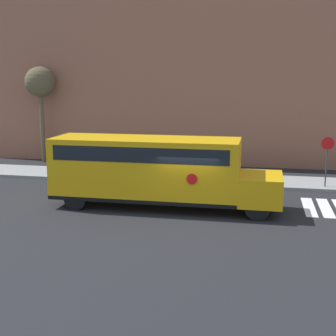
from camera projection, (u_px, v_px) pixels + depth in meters
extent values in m
plane|color=black|center=(190.00, 213.00, 19.88)|extent=(60.00, 60.00, 0.00)
cube|color=gray|center=(208.00, 179.00, 26.11)|extent=(44.00, 3.00, 0.15)
cube|color=#935B42|center=(220.00, 74.00, 31.26)|extent=(32.00, 4.00, 11.73)
cube|color=white|center=(309.00, 207.00, 20.81)|extent=(0.50, 3.20, 0.01)
cube|color=white|center=(325.00, 208.00, 20.68)|extent=(0.50, 3.20, 0.01)
cube|color=#EAA80F|center=(146.00, 168.00, 20.55)|extent=(8.17, 2.50, 2.63)
cube|color=#EAA80F|center=(260.00, 189.00, 19.72)|extent=(1.80, 2.50, 1.20)
cube|color=black|center=(146.00, 195.00, 20.79)|extent=(8.17, 2.54, 0.16)
cube|color=black|center=(146.00, 151.00, 20.41)|extent=(7.52, 2.53, 0.64)
cylinder|color=red|center=(192.00, 179.00, 18.90)|extent=(0.44, 0.02, 0.44)
cylinder|color=black|center=(258.00, 195.00, 20.88)|extent=(1.00, 0.30, 1.00)
cylinder|color=black|center=(257.00, 208.00, 18.80)|extent=(1.00, 0.30, 1.00)
cylinder|color=black|center=(93.00, 187.00, 22.40)|extent=(1.00, 0.30, 1.00)
cylinder|color=black|center=(76.00, 198.00, 20.32)|extent=(1.00, 0.30, 1.00)
cylinder|color=#38383A|center=(326.00, 166.00, 23.86)|extent=(0.07, 0.07, 2.43)
cylinder|color=red|center=(328.00, 143.00, 23.59)|extent=(0.64, 0.03, 0.64)
cylinder|color=brown|center=(42.00, 127.00, 31.50)|extent=(0.28, 0.28, 4.77)
sphere|color=brown|center=(40.00, 82.00, 30.93)|extent=(2.01, 2.01, 2.01)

